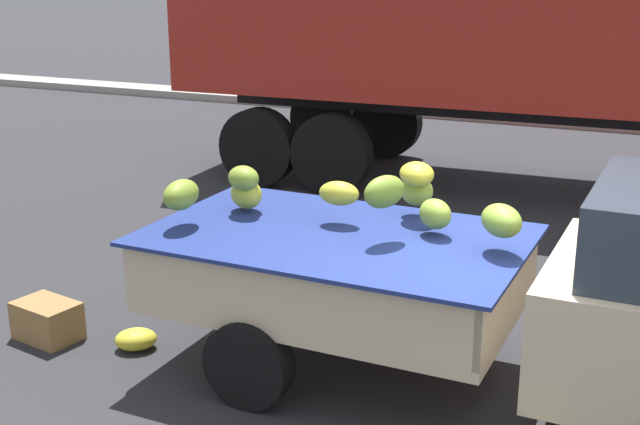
# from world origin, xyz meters

# --- Properties ---
(ground) EXTENTS (220.00, 220.00, 0.00)m
(ground) POSITION_xyz_m (0.00, 0.00, 0.00)
(ground) COLOR #28282B
(curb_strip) EXTENTS (80.00, 0.80, 0.16)m
(curb_strip) POSITION_xyz_m (0.00, 10.97, 0.08)
(curb_strip) COLOR gray
(curb_strip) RESTS_ON ground
(pickup_truck) EXTENTS (4.90, 1.87, 1.70)m
(pickup_truck) POSITION_xyz_m (0.47, 0.07, 0.88)
(pickup_truck) COLOR #CCB793
(pickup_truck) RESTS_ON ground
(fallen_banana_bunch_near_tailgate) EXTENTS (0.43, 0.41, 0.17)m
(fallen_banana_bunch_near_tailgate) POSITION_xyz_m (-3.04, -0.26, 0.09)
(fallen_banana_bunch_near_tailgate) COLOR gold
(fallen_banana_bunch_near_tailgate) RESTS_ON ground
(produce_crate) EXTENTS (0.58, 0.45, 0.32)m
(produce_crate) POSITION_xyz_m (-3.82, -0.39, 0.16)
(produce_crate) COLOR olive
(produce_crate) RESTS_ON ground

